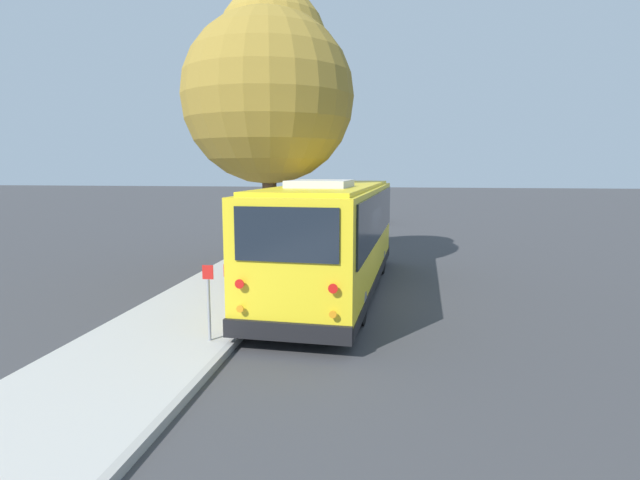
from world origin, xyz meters
name	(u,v)px	position (x,y,z in m)	size (l,w,h in m)	color
ground_plane	(353,300)	(0.00, 0.00, 0.00)	(160.00, 160.00, 0.00)	#3D3D3F
sidewalk_slab	(222,293)	(0.00, 3.70, 0.07)	(80.00, 3.08, 0.15)	#B2AFA8
curb_strip	(278,295)	(0.00, 2.09, 0.07)	(80.00, 0.14, 0.15)	#9D9A94
shuttle_bus	(333,232)	(0.79, 0.64, 1.75)	(10.26, 3.12, 3.26)	yellow
parked_sedan_tan	(351,226)	(12.57, 1.11, 0.58)	(4.25, 1.72, 1.26)	tan
parked_sedan_black	(364,213)	(19.80, 0.83, 0.60)	(4.32, 1.94, 1.30)	black
street_tree	(269,86)	(3.25, 3.06, 6.19)	(5.58, 5.58, 9.29)	brown
sign_post_near	(209,302)	(-3.99, 2.54, 0.94)	(0.06, 0.22, 1.53)	gray
sign_post_far	(229,292)	(-2.76, 2.54, 0.83)	(0.06, 0.22, 1.30)	gray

